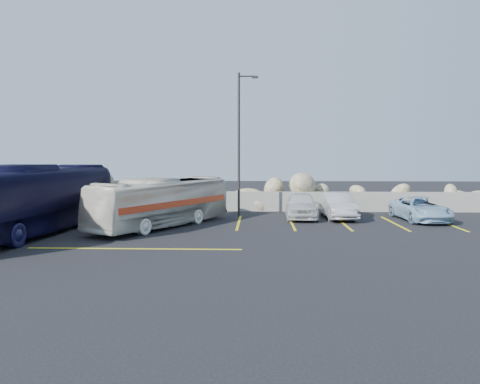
{
  "coord_description": "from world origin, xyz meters",
  "views": [
    {
      "loc": [
        3.57,
        -16.72,
        3.49
      ],
      "look_at": [
        2.78,
        4.0,
        1.82
      ],
      "focal_mm": 35.0,
      "sensor_mm": 36.0,
      "label": 1
    }
  ],
  "objects_px": {
    "car_a": "(301,205)",
    "lamppost": "(240,140)",
    "vintage_bus": "(162,202)",
    "car_d": "(420,209)",
    "car_b": "(337,206)",
    "tour_coach": "(32,199)"
  },
  "relations": [
    {
      "from": "car_a",
      "to": "lamppost",
      "type": "bearing_deg",
      "value": 170.56
    },
    {
      "from": "car_a",
      "to": "vintage_bus",
      "type": "bearing_deg",
      "value": -152.92
    },
    {
      "from": "vintage_bus",
      "to": "car_a",
      "type": "relative_size",
      "value": 2.03
    },
    {
      "from": "lamppost",
      "to": "car_d",
      "type": "relative_size",
      "value": 1.78
    },
    {
      "from": "vintage_bus",
      "to": "car_a",
      "type": "xyz_separation_m",
      "value": [
        6.98,
        3.25,
        -0.47
      ]
    },
    {
      "from": "lamppost",
      "to": "vintage_bus",
      "type": "height_order",
      "value": "lamppost"
    },
    {
      "from": "lamppost",
      "to": "car_a",
      "type": "distance_m",
      "value": 4.98
    },
    {
      "from": "car_d",
      "to": "lamppost",
      "type": "bearing_deg",
      "value": 168.34
    },
    {
      "from": "car_d",
      "to": "car_a",
      "type": "bearing_deg",
      "value": 170.23
    },
    {
      "from": "lamppost",
      "to": "car_a",
      "type": "bearing_deg",
      "value": -11.57
    },
    {
      "from": "vintage_bus",
      "to": "car_d",
      "type": "distance_m",
      "value": 13.44
    },
    {
      "from": "lamppost",
      "to": "vintage_bus",
      "type": "relative_size",
      "value": 0.94
    },
    {
      "from": "car_b",
      "to": "tour_coach",
      "type": "bearing_deg",
      "value": -161.3
    },
    {
      "from": "car_b",
      "to": "vintage_bus",
      "type": "bearing_deg",
      "value": -162.67
    },
    {
      "from": "car_a",
      "to": "car_d",
      "type": "relative_size",
      "value": 0.93
    },
    {
      "from": "car_a",
      "to": "car_b",
      "type": "bearing_deg",
      "value": 2.49
    },
    {
      "from": "vintage_bus",
      "to": "car_b",
      "type": "height_order",
      "value": "vintage_bus"
    },
    {
      "from": "car_b",
      "to": "car_d",
      "type": "height_order",
      "value": "car_b"
    },
    {
      "from": "tour_coach",
      "to": "lamppost",
      "type": "bearing_deg",
      "value": 41.12
    },
    {
      "from": "lamppost",
      "to": "car_a",
      "type": "xyz_separation_m",
      "value": [
        3.39,
        -0.69,
        -3.58
      ]
    },
    {
      "from": "car_a",
      "to": "car_b",
      "type": "height_order",
      "value": "car_a"
    },
    {
      "from": "lamppost",
      "to": "car_b",
      "type": "xyz_separation_m",
      "value": [
        5.36,
        -0.68,
        -3.6
      ]
    }
  ]
}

